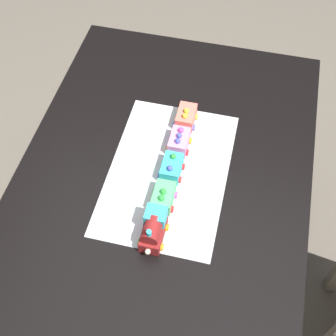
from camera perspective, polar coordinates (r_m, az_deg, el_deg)
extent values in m
plane|color=#6B6054|center=(2.23, -0.37, -11.38)|extent=(8.00, 8.00, 0.00)
cube|color=black|center=(1.60, -0.50, -0.78)|extent=(1.40, 1.00, 0.03)
cube|color=black|center=(2.28, 14.31, 4.79)|extent=(0.07, 0.07, 0.71)
cube|color=black|center=(2.36, -7.26, 8.65)|extent=(0.07, 0.07, 0.71)
cube|color=silver|center=(1.58, 0.00, -0.67)|extent=(0.60, 0.40, 0.00)
cube|color=maroon|center=(1.43, -1.82, -8.01)|extent=(0.12, 0.06, 0.05)
cylinder|color=maroon|center=(1.39, -2.02, -7.73)|extent=(0.07, 0.05, 0.05)
cube|color=#38B7C6|center=(1.41, -1.52, -5.92)|extent=(0.06, 0.06, 0.04)
cylinder|color=#38B7C6|center=(1.35, -2.37, -8.15)|extent=(0.02, 0.02, 0.03)
sphere|color=#F4EFCC|center=(1.40, -2.53, -10.30)|extent=(0.02, 0.02, 0.02)
cylinder|color=orange|center=(1.43, -0.73, -9.77)|extent=(0.02, 0.01, 0.02)
cylinder|color=orange|center=(1.46, -0.08, -7.39)|extent=(0.02, 0.01, 0.02)
cylinder|color=green|center=(1.44, -3.55, -9.15)|extent=(0.02, 0.01, 0.02)
cylinder|color=#D84CB2|center=(1.46, -2.84, -6.81)|extent=(0.02, 0.01, 0.02)
cube|color=#59CC7A|center=(1.49, -0.58, -3.63)|extent=(0.10, 0.06, 0.06)
cylinder|color=red|center=(1.49, 0.53, -5.12)|extent=(0.02, 0.01, 0.02)
cylinder|color=#D84CB2|center=(1.52, 1.00, -3.37)|extent=(0.02, 0.01, 0.02)
cylinder|color=orange|center=(1.50, -2.16, -4.57)|extent=(0.02, 0.01, 0.02)
cylinder|color=green|center=(1.52, -1.64, -2.84)|extent=(0.02, 0.01, 0.02)
sphere|color=green|center=(1.45, -0.82, -3.74)|extent=(0.02, 0.02, 0.02)
sphere|color=green|center=(1.46, -0.59, -2.93)|extent=(0.02, 0.02, 0.02)
cube|color=#38B7C6|center=(1.55, 0.45, -0.02)|extent=(0.10, 0.06, 0.06)
cylinder|color=red|center=(1.55, 1.51, -1.44)|extent=(0.02, 0.01, 0.02)
cylinder|color=red|center=(1.58, 1.94, 0.17)|extent=(0.02, 0.01, 0.02)
cylinder|color=#4C59D8|center=(1.56, -1.07, -0.94)|extent=(0.02, 0.01, 0.02)
cylinder|color=green|center=(1.59, -0.60, 0.66)|extent=(0.02, 0.01, 0.02)
sphere|color=green|center=(1.54, 0.67, 1.45)|extent=(0.02, 0.02, 0.02)
sphere|color=#4C59D8|center=(1.51, 0.24, -0.03)|extent=(0.02, 0.02, 0.02)
cube|color=pink|center=(1.62, 1.39, 3.29)|extent=(0.10, 0.06, 0.06)
cylinder|color=red|center=(1.62, 2.41, 1.94)|extent=(0.02, 0.01, 0.02)
cylinder|color=orange|center=(1.65, 2.81, 3.42)|extent=(0.02, 0.01, 0.02)
cylinder|color=orange|center=(1.63, -0.07, 2.41)|extent=(0.02, 0.01, 0.02)
cylinder|color=#4C59D8|center=(1.66, 0.37, 3.87)|extent=(0.02, 0.01, 0.02)
sphere|color=#D84CB2|center=(1.61, 1.60, 4.72)|extent=(0.02, 0.02, 0.02)
sphere|color=#4C59D8|center=(1.60, 1.41, 4.05)|extent=(0.02, 0.02, 0.02)
sphere|color=#4C59D8|center=(1.58, 1.22, 3.37)|extent=(0.02, 0.02, 0.02)
cube|color=#F27260|center=(1.70, 2.25, 6.32)|extent=(0.10, 0.06, 0.06)
cylinder|color=#4C59D8|center=(1.69, 3.24, 5.04)|extent=(0.02, 0.01, 0.02)
cylinder|color=yellow|center=(1.73, 3.60, 6.39)|extent=(0.02, 0.01, 0.02)
cylinder|color=#4C59D8|center=(1.70, 0.85, 5.47)|extent=(0.02, 0.01, 0.02)
cylinder|color=green|center=(1.73, 1.25, 6.81)|extent=(0.02, 0.01, 0.02)
sphere|color=yellow|center=(1.66, 2.11, 6.47)|extent=(0.02, 0.02, 0.02)
sphere|color=yellow|center=(1.67, 2.29, 7.09)|extent=(0.02, 0.02, 0.02)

